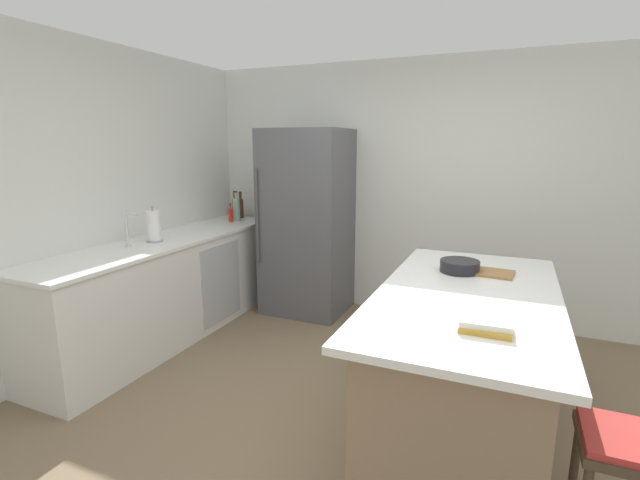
# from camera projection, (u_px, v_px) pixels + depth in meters

# --- Properties ---
(ground_plane) EXTENTS (7.20, 7.20, 0.00)m
(ground_plane) POSITION_uv_depth(u_px,v_px,m) (357.00, 434.00, 2.79)
(ground_plane) COLOR #7A664C
(wall_rear) EXTENTS (6.00, 0.10, 2.60)m
(wall_rear) POSITION_uv_depth(u_px,v_px,m) (431.00, 191.00, 4.54)
(wall_rear) COLOR silver
(wall_rear) RESTS_ON ground_plane
(wall_left) EXTENTS (0.10, 6.00, 2.60)m
(wall_left) POSITION_uv_depth(u_px,v_px,m) (61.00, 206.00, 3.47)
(wall_left) COLOR silver
(wall_left) RESTS_ON ground_plane
(counter_run_left) EXTENTS (0.66, 2.76, 0.93)m
(counter_run_left) POSITION_uv_depth(u_px,v_px,m) (171.00, 287.00, 4.17)
(counter_run_left) COLOR silver
(counter_run_left) RESTS_ON ground_plane
(kitchen_island) EXTENTS (1.00, 1.99, 0.93)m
(kitchen_island) POSITION_uv_depth(u_px,v_px,m) (463.00, 364.00, 2.70)
(kitchen_island) COLOR #8E755B
(kitchen_island) RESTS_ON ground_plane
(refrigerator) EXTENTS (0.84, 0.74, 1.92)m
(refrigerator) POSITION_uv_depth(u_px,v_px,m) (307.00, 223.00, 4.72)
(refrigerator) COLOR #56565B
(refrigerator) RESTS_ON ground_plane
(bar_stool) EXTENTS (0.36, 0.36, 0.64)m
(bar_stool) POSITION_uv_depth(u_px,v_px,m) (627.00, 463.00, 1.79)
(bar_stool) COLOR #473828
(bar_stool) RESTS_ON ground_plane
(sink_faucet) EXTENTS (0.15, 0.05, 0.30)m
(sink_faucet) POSITION_uv_depth(u_px,v_px,m) (128.00, 229.00, 3.70)
(sink_faucet) COLOR silver
(sink_faucet) RESTS_ON counter_run_left
(paper_towel_roll) EXTENTS (0.14, 0.14, 0.31)m
(paper_towel_roll) POSITION_uv_depth(u_px,v_px,m) (154.00, 227.00, 3.92)
(paper_towel_roll) COLOR gray
(paper_towel_roll) RESTS_ON counter_run_left
(syrup_bottle) EXTENTS (0.06, 0.06, 0.30)m
(syrup_bottle) POSITION_uv_depth(u_px,v_px,m) (241.00, 207.00, 5.19)
(syrup_bottle) COLOR #5B3319
(syrup_bottle) RESTS_ON counter_run_left
(vinegar_bottle) EXTENTS (0.06, 0.06, 0.32)m
(vinegar_bottle) POSITION_uv_depth(u_px,v_px,m) (235.00, 208.00, 5.12)
(vinegar_bottle) COLOR #994C23
(vinegar_bottle) RESTS_ON counter_run_left
(gin_bottle) EXTENTS (0.08, 0.08, 0.33)m
(gin_bottle) POSITION_uv_depth(u_px,v_px,m) (237.00, 209.00, 5.00)
(gin_bottle) COLOR #8CB79E
(gin_bottle) RESTS_ON counter_run_left
(hot_sauce_bottle) EXTENTS (0.05, 0.05, 0.21)m
(hot_sauce_bottle) POSITION_uv_depth(u_px,v_px,m) (231.00, 215.00, 4.93)
(hot_sauce_bottle) COLOR red
(hot_sauce_bottle) RESTS_ON counter_run_left
(cookbook_stack) EXTENTS (0.24, 0.18, 0.05)m
(cookbook_stack) POSITION_uv_depth(u_px,v_px,m) (486.00, 325.00, 2.06)
(cookbook_stack) COLOR gold
(cookbook_stack) RESTS_ON kitchen_island
(mixing_bowl) EXTENTS (0.26, 0.26, 0.08)m
(mixing_bowl) POSITION_uv_depth(u_px,v_px,m) (460.00, 266.00, 3.01)
(mixing_bowl) COLOR black
(mixing_bowl) RESTS_ON kitchen_island
(cutting_board) EXTENTS (0.36, 0.25, 0.02)m
(cutting_board) POSITION_uv_depth(u_px,v_px,m) (486.00, 272.00, 2.98)
(cutting_board) COLOR #9E7042
(cutting_board) RESTS_ON kitchen_island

